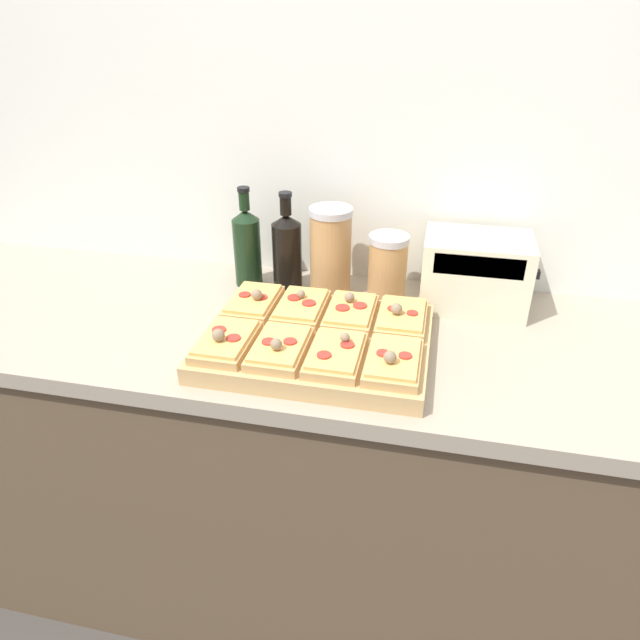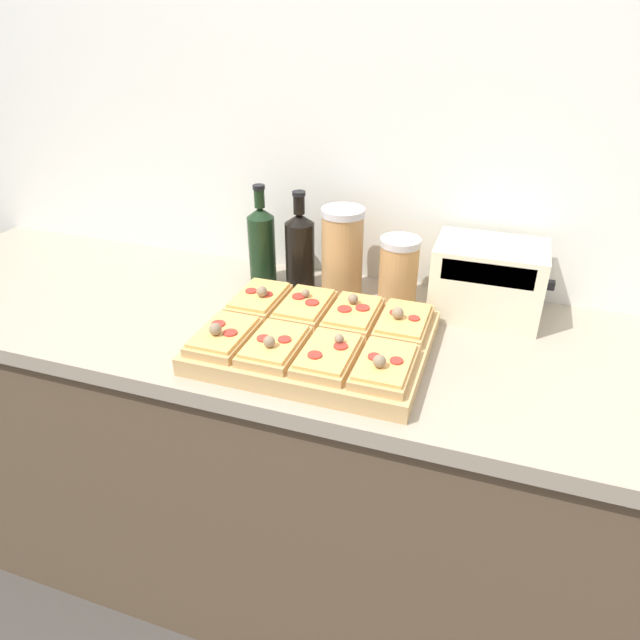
# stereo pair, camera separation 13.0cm
# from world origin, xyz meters

# --- Properties ---
(wall_back) EXTENTS (6.00, 0.06, 2.50)m
(wall_back) POSITION_xyz_m (0.00, 0.67, 1.25)
(wall_back) COLOR silver
(wall_back) RESTS_ON ground_plane
(kitchen_counter) EXTENTS (2.63, 0.67, 0.93)m
(kitchen_counter) POSITION_xyz_m (0.00, 0.32, 0.47)
(kitchen_counter) COLOR brown
(kitchen_counter) RESTS_ON ground_plane
(cutting_board) EXTENTS (0.50, 0.40, 0.04)m
(cutting_board) POSITION_xyz_m (-0.04, 0.22, 0.95)
(cutting_board) COLOR tan
(cutting_board) RESTS_ON kitchen_counter
(pizza_slice_back_left) EXTENTS (0.11, 0.18, 0.05)m
(pizza_slice_back_left) POSITION_xyz_m (-0.22, 0.32, 0.99)
(pizza_slice_back_left) COLOR tan
(pizza_slice_back_left) RESTS_ON cutting_board
(pizza_slice_back_midleft) EXTENTS (0.11, 0.18, 0.05)m
(pizza_slice_back_midleft) POSITION_xyz_m (-0.10, 0.32, 0.99)
(pizza_slice_back_midleft) COLOR tan
(pizza_slice_back_midleft) RESTS_ON cutting_board
(pizza_slice_back_midright) EXTENTS (0.11, 0.18, 0.05)m
(pizza_slice_back_midright) POSITION_xyz_m (0.02, 0.32, 0.99)
(pizza_slice_back_midright) COLOR tan
(pizza_slice_back_midright) RESTS_ON cutting_board
(pizza_slice_back_right) EXTENTS (0.11, 0.18, 0.06)m
(pizza_slice_back_right) POSITION_xyz_m (0.14, 0.32, 0.99)
(pizza_slice_back_right) COLOR tan
(pizza_slice_back_right) RESTS_ON cutting_board
(pizza_slice_front_left) EXTENTS (0.11, 0.18, 0.06)m
(pizza_slice_front_left) POSITION_xyz_m (-0.22, 0.13, 0.99)
(pizza_slice_front_left) COLOR tan
(pizza_slice_front_left) RESTS_ON cutting_board
(pizza_slice_front_midleft) EXTENTS (0.11, 0.18, 0.05)m
(pizza_slice_front_midleft) POSITION_xyz_m (-0.10, 0.13, 0.99)
(pizza_slice_front_midleft) COLOR tan
(pizza_slice_front_midleft) RESTS_ON cutting_board
(pizza_slice_front_midright) EXTENTS (0.11, 0.18, 0.05)m
(pizza_slice_front_midright) POSITION_xyz_m (0.02, 0.13, 0.99)
(pizza_slice_front_midright) COLOR tan
(pizza_slice_front_midright) RESTS_ON cutting_board
(pizza_slice_front_right) EXTENTS (0.11, 0.18, 0.05)m
(pizza_slice_front_right) POSITION_xyz_m (0.14, 0.13, 0.99)
(pizza_slice_front_right) COLOR tan
(pizza_slice_front_right) RESTS_ON cutting_board
(olive_oil_bottle) EXTENTS (0.07, 0.07, 0.28)m
(olive_oil_bottle) POSITION_xyz_m (-0.31, 0.53, 1.05)
(olive_oil_bottle) COLOR black
(olive_oil_bottle) RESTS_ON kitchen_counter
(wine_bottle) EXTENTS (0.08, 0.08, 0.27)m
(wine_bottle) POSITION_xyz_m (-0.19, 0.53, 1.04)
(wine_bottle) COLOR black
(wine_bottle) RESTS_ON kitchen_counter
(grain_jar_tall) EXTENTS (0.11, 0.11, 0.24)m
(grain_jar_tall) POSITION_xyz_m (-0.07, 0.53, 1.05)
(grain_jar_tall) COLOR #AD7F4C
(grain_jar_tall) RESTS_ON kitchen_counter
(grain_jar_short) EXTENTS (0.10, 0.10, 0.18)m
(grain_jar_short) POSITION_xyz_m (0.08, 0.53, 1.02)
(grain_jar_short) COLOR #AD7F4C
(grain_jar_short) RESTS_ON kitchen_counter
(toaster_oven) EXTENTS (0.29, 0.18, 0.19)m
(toaster_oven) POSITION_xyz_m (0.30, 0.52, 1.03)
(toaster_oven) COLOR beige
(toaster_oven) RESTS_ON kitchen_counter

